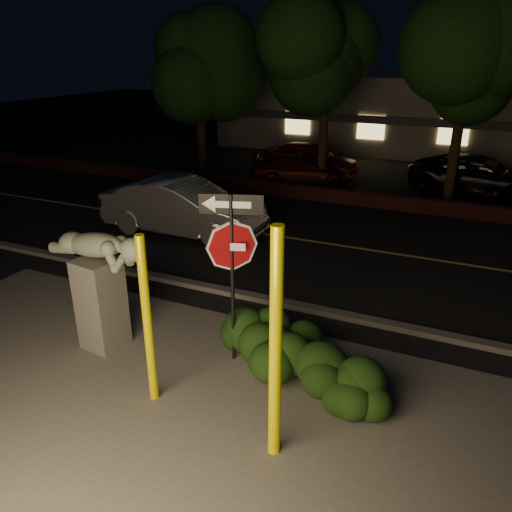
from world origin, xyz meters
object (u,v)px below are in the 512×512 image
at_px(silver_sedan, 184,207).
at_px(parked_car_red, 310,158).
at_px(yellow_pole_left, 147,322).
at_px(parked_car_dark, 479,175).
at_px(parked_car_darkred, 301,170).
at_px(signpost, 232,247).
at_px(sculpture, 99,276).
at_px(yellow_pole_right, 276,350).

bearing_deg(silver_sedan, parked_car_red, -6.69).
height_order(yellow_pole_left, parked_car_dark, yellow_pole_left).
relative_size(parked_car_darkred, parked_car_dark, 0.80).
distance_m(signpost, parked_car_dark, 14.81).
height_order(silver_sedan, parked_car_dark, silver_sedan).
relative_size(sculpture, parked_car_red, 0.55).
height_order(sculpture, parked_car_dark, sculpture).
bearing_deg(parked_car_red, sculpture, -166.08).
height_order(signpost, parked_car_red, signpost).
bearing_deg(silver_sedan, parked_car_dark, -42.99).
bearing_deg(yellow_pole_right, parked_car_darkred, 108.05).
bearing_deg(yellow_pole_right, signpost, 130.21).
distance_m(yellow_pole_left, parked_car_darkred, 14.50).
bearing_deg(parked_car_dark, parked_car_red, 93.01).
xyz_separation_m(signpost, sculpture, (-2.42, -0.60, -0.75)).
xyz_separation_m(yellow_pole_left, parked_car_red, (-2.74, 16.13, -0.69)).
distance_m(yellow_pole_left, parked_car_dark, 16.42).
distance_m(yellow_pole_right, parked_car_darkred, 15.34).
distance_m(parked_car_darkred, parked_car_dark, 7.01).
bearing_deg(yellow_pole_left, parked_car_red, 99.65).
height_order(yellow_pole_right, silver_sedan, yellow_pole_right).
bearing_deg(parked_car_dark, parked_car_darkred, 108.45).
bearing_deg(signpost, parked_car_red, 84.50).
relative_size(sculpture, parked_car_dark, 0.46).
distance_m(signpost, parked_car_red, 15.07).
distance_m(sculpture, parked_car_dark, 16.09).
bearing_deg(parked_car_red, yellow_pole_right, -153.01).
height_order(yellow_pole_left, parked_car_red, yellow_pole_left).
height_order(signpost, sculpture, signpost).
relative_size(signpost, parked_car_darkred, 0.75).
relative_size(signpost, sculpture, 1.31).
distance_m(yellow_pole_right, signpost, 2.45).
relative_size(yellow_pole_left, parked_car_darkred, 0.68).
bearing_deg(yellow_pole_left, parked_car_dark, 74.69).
bearing_deg(parked_car_darkred, parked_car_red, -13.28).
height_order(sculpture, parked_car_red, sculpture).
bearing_deg(yellow_pole_left, sculpture, 151.46).
bearing_deg(silver_sedan, yellow_pole_right, -140.92).
xyz_separation_m(sculpture, parked_car_darkred, (-0.77, 13.31, -0.87)).
distance_m(yellow_pole_left, sculpture, 1.98).
relative_size(silver_sedan, parked_car_red, 1.17).
height_order(yellow_pole_left, sculpture, yellow_pole_left).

